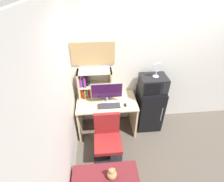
# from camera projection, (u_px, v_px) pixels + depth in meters

# --- Properties ---
(wall_back) EXTENTS (6.40, 0.04, 2.60)m
(wall_back) POSITION_uv_depth(u_px,v_px,m) (175.00, 65.00, 3.26)
(wall_back) COLOR silver
(wall_back) RESTS_ON ground_plane
(wall_left) EXTENTS (0.04, 4.40, 2.60)m
(wall_left) POSITION_uv_depth(u_px,v_px,m) (54.00, 139.00, 1.78)
(wall_left) COLOR silver
(wall_left) RESTS_ON ground_plane
(desk) EXTENTS (1.14, 0.65, 0.77)m
(desk) POSITION_uv_depth(u_px,v_px,m) (107.00, 111.00, 3.32)
(desk) COLOR beige
(desk) RESTS_ON ground_plane
(hutch_bookshelf) EXTENTS (0.64, 0.27, 0.55)m
(hutch_bookshelf) POSITION_uv_depth(u_px,v_px,m) (90.00, 84.00, 3.17)
(hutch_bookshelf) COLOR beige
(hutch_bookshelf) RESTS_ON desk
(monitor) EXTENTS (0.58, 0.20, 0.41)m
(monitor) POSITION_uv_depth(u_px,v_px,m) (107.00, 92.00, 3.02)
(monitor) COLOR #B7B7BC
(monitor) RESTS_ON desk
(keyboard) EXTENTS (0.41, 0.15, 0.02)m
(keyboard) POSITION_uv_depth(u_px,v_px,m) (109.00, 106.00, 3.04)
(keyboard) COLOR #333338
(keyboard) RESTS_ON desk
(computer_mouse) EXTENTS (0.05, 0.10, 0.03)m
(computer_mouse) POSITION_uv_depth(u_px,v_px,m) (125.00, 105.00, 3.05)
(computer_mouse) COLOR black
(computer_mouse) RESTS_ON desk
(mini_fridge) EXTENTS (0.50, 0.52, 0.92)m
(mini_fridge) POSITION_uv_depth(u_px,v_px,m) (149.00, 108.00, 3.47)
(mini_fridge) COLOR black
(mini_fridge) RESTS_ON ground_plane
(microwave) EXTENTS (0.49, 0.39, 0.30)m
(microwave) POSITION_uv_depth(u_px,v_px,m) (153.00, 84.00, 3.12)
(microwave) COLOR black
(microwave) RESTS_ON mini_fridge
(desk_fan) EXTENTS (0.17, 0.11, 0.28)m
(desk_fan) POSITION_uv_depth(u_px,v_px,m) (157.00, 69.00, 2.94)
(desk_fan) COLOR silver
(desk_fan) RESTS_ON microwave
(desk_chair) EXTENTS (0.52, 0.52, 0.91)m
(desk_chair) POSITION_uv_depth(u_px,v_px,m) (108.00, 142.00, 2.86)
(desk_chair) COLOR black
(desk_chair) RESTS_ON ground_plane
(teddy_bear) EXTENTS (0.14, 0.14, 0.21)m
(teddy_bear) POSITION_uv_depth(u_px,v_px,m) (112.00, 174.00, 2.30)
(teddy_bear) COLOR #AD7F51
(teddy_bear) RESTS_ON bed
(wall_corkboard) EXTENTS (0.78, 0.02, 0.41)m
(wall_corkboard) POSITION_uv_depth(u_px,v_px,m) (93.00, 53.00, 2.93)
(wall_corkboard) COLOR tan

